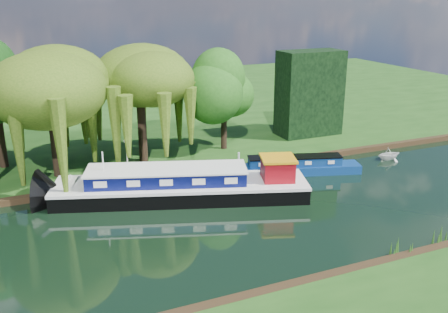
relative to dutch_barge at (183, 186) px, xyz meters
name	(u,v)px	position (x,y,z in m)	size (l,w,h in m)	color
ground	(161,234)	(-3.03, -4.62, -0.91)	(120.00, 120.00, 0.00)	black
far_bank	(79,111)	(-3.03, 29.38, -0.68)	(120.00, 52.00, 0.45)	#173F11
dutch_barge	(183,186)	(0.00, 0.00, 0.00)	(17.67, 9.24, 3.66)	black
narrowboat	(294,167)	(9.65, 1.28, -0.37)	(10.43, 4.75, 1.51)	navy
white_cruiser	(388,159)	(18.83, 1.02, -0.91)	(1.90, 2.20, 1.16)	silver
willow_left	(49,89)	(-7.56, 6.86, 6.14)	(7.58, 7.58, 9.08)	black
willow_right	(140,86)	(-0.80, 7.67, 5.69)	(6.92, 6.92, 8.42)	black
tree_far_right	(224,90)	(6.60, 8.25, 4.72)	(4.59, 4.59, 7.52)	black
conifer_hedge	(309,93)	(15.97, 9.38, 3.54)	(6.00, 3.00, 8.00)	black
lamppost	(126,146)	(-2.53, 5.88, 1.51)	(0.36, 0.36, 2.56)	silver
mooring_posts	(121,175)	(-3.53, 3.78, 0.04)	(19.16, 0.16, 1.00)	silver
reeds_near	(333,263)	(3.84, -12.20, -0.36)	(33.70, 1.50, 1.10)	#205617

